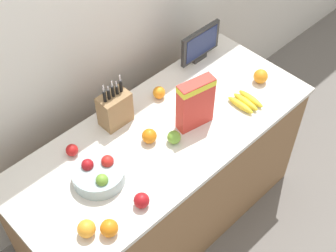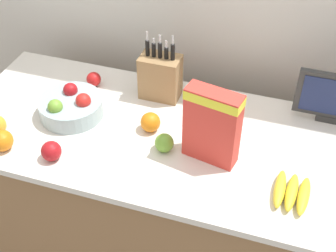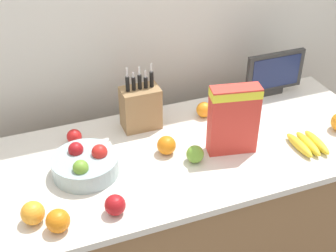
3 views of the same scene
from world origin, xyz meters
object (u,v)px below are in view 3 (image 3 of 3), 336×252
object	(u,v)px
fruit_bowl	(86,165)
orange_front_center	(166,145)
apple_near_bananas	(115,205)
orange_back_center	(204,110)
orange_mid_right	(33,213)
cereal_box	(234,117)
apple_front	(196,154)
apple_middle	(74,136)
knife_block	(141,107)
banana_bunch	(308,144)
small_monitor	(275,73)
orange_by_cereal	(58,221)

from	to	relation	value
fruit_bowl	orange_front_center	size ratio (longest dim) A/B	3.29
fruit_bowl	apple_near_bananas	bearing A→B (deg)	-79.23
orange_back_center	apple_near_bananas	bearing A→B (deg)	-139.80
orange_mid_right	cereal_box	bearing A→B (deg)	9.00
apple_front	orange_mid_right	distance (m)	0.69
apple_middle	orange_front_center	bearing A→B (deg)	-31.43
knife_block	banana_bunch	size ratio (longest dim) A/B	1.63
knife_block	apple_middle	world-z (taller)	knife_block
cereal_box	orange_mid_right	size ratio (longest dim) A/B	3.59
cereal_box	orange_front_center	bearing A→B (deg)	174.82
orange_mid_right	fruit_bowl	bearing A→B (deg)	40.67
knife_block	orange_back_center	xyz separation A→B (m)	(0.31, -0.02, -0.07)
cereal_box	apple_near_bananas	xyz separation A→B (m)	(-0.57, -0.19, -0.13)
small_monitor	orange_back_center	distance (m)	0.43
small_monitor	orange_front_center	world-z (taller)	small_monitor
apple_middle	banana_bunch	bearing A→B (deg)	-22.88
orange_front_center	orange_back_center	world-z (taller)	orange_front_center
apple_middle	orange_front_center	xyz separation A→B (m)	(0.35, -0.22, 0.01)
orange_front_center	orange_back_center	distance (m)	0.34
fruit_bowl	orange_by_cereal	xyz separation A→B (m)	(-0.16, -0.27, -0.00)
small_monitor	cereal_box	world-z (taller)	cereal_box
knife_block	apple_front	distance (m)	0.36
cereal_box	apple_near_bananas	size ratio (longest dim) A/B	3.96
cereal_box	orange_mid_right	world-z (taller)	cereal_box
apple_front	orange_front_center	bearing A→B (deg)	133.98
fruit_bowl	banana_bunch	distance (m)	0.95
apple_front	small_monitor	bearing A→B (deg)	32.12
apple_middle	orange_back_center	distance (m)	0.62
cereal_box	orange_by_cereal	world-z (taller)	cereal_box
apple_front	orange_back_center	world-z (taller)	same
fruit_bowl	apple_middle	world-z (taller)	fruit_bowl
orange_back_center	apple_front	bearing A→B (deg)	-120.15
small_monitor	orange_back_center	world-z (taller)	small_monitor
fruit_bowl	orange_mid_right	distance (m)	0.31
cereal_box	apple_front	world-z (taller)	cereal_box
knife_block	orange_back_center	distance (m)	0.32
apple_front	apple_near_bananas	size ratio (longest dim) A/B	0.96
cereal_box	orange_back_center	xyz separation A→B (m)	(0.00, 0.29, -0.13)
apple_middle	orange_front_center	size ratio (longest dim) A/B	0.81
banana_bunch	apple_front	world-z (taller)	apple_front
apple_middle	apple_near_bananas	bearing A→B (deg)	-84.04
fruit_bowl	orange_front_center	xyz separation A→B (m)	(0.35, 0.01, -0.00)
fruit_bowl	orange_mid_right	size ratio (longest dim) A/B	3.13
banana_bunch	orange_back_center	xyz separation A→B (m)	(-0.32, 0.39, 0.02)
fruit_bowl	orange_front_center	distance (m)	0.35
orange_front_center	orange_by_cereal	size ratio (longest dim) A/B	0.96
small_monitor	orange_by_cereal	distance (m)	1.33
small_monitor	apple_middle	xyz separation A→B (m)	(-1.04, -0.06, -0.09)
knife_block	orange_by_cereal	bearing A→B (deg)	-132.30
fruit_bowl	banana_bunch	size ratio (longest dim) A/B	1.40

